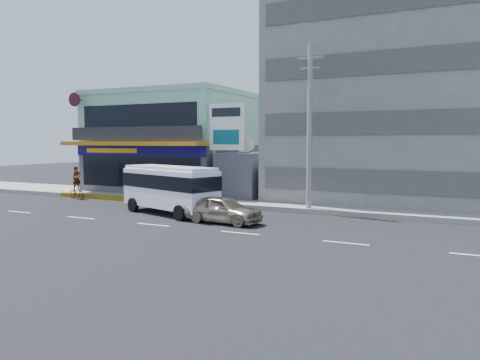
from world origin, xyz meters
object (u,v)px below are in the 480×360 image
at_px(satellite_dish, 244,152).
at_px(sedan, 223,209).
at_px(minibus, 170,186).
at_px(motorcycle_rider, 77,188).
at_px(concrete_building, 398,103).
at_px(utility_pole_near, 310,127).
at_px(billboard, 227,132).
at_px(shop_building, 175,145).

height_order(satellite_dish, sedan, satellite_dish).
relative_size(minibus, motorcycle_rider, 2.92).
relative_size(concrete_building, motorcycle_rider, 6.59).
bearing_deg(utility_pole_near, motorcycle_rider, -177.02).
height_order(utility_pole_near, minibus, utility_pole_near).
height_order(billboard, sedan, billboard).
xyz_separation_m(billboard, minibus, (-0.77, -5.81, -3.24)).
relative_size(shop_building, minibus, 1.75).
bearing_deg(utility_pole_near, billboard, 164.52).
bearing_deg(utility_pole_near, minibus, -151.09).
relative_size(billboard, minibus, 0.97).
height_order(concrete_building, satellite_dish, concrete_building).
height_order(utility_pole_near, sedan, utility_pole_near).
height_order(minibus, motorcycle_rider, minibus).
height_order(billboard, minibus, billboard).
distance_m(utility_pole_near, minibus, 8.99).
height_order(concrete_building, utility_pole_near, concrete_building).
relative_size(utility_pole_near, motorcycle_rider, 4.12).
bearing_deg(satellite_dish, sedan, -71.48).
relative_size(satellite_dish, utility_pole_near, 0.15).
height_order(concrete_building, minibus, concrete_building).
bearing_deg(motorcycle_rider, concrete_building, 21.40).
distance_m(utility_pole_near, sedan, 7.56).
distance_m(satellite_dish, sedan, 9.86).
bearing_deg(billboard, sedan, -63.94).
xyz_separation_m(shop_building, utility_pole_near, (14.00, -6.55, 1.15)).
height_order(utility_pole_near, motorcycle_rider, utility_pole_near).
bearing_deg(utility_pole_near, satellite_dish, 149.04).
xyz_separation_m(satellite_dish, billboard, (-0.50, -1.80, 1.35)).
xyz_separation_m(concrete_building, sedan, (-7.00, -12.96, -6.27)).
bearing_deg(shop_building, utility_pole_near, -25.06).
distance_m(billboard, utility_pole_near, 6.75).
bearing_deg(utility_pole_near, shop_building, 154.94).
height_order(shop_building, sedan, shop_building).
relative_size(shop_building, motorcycle_rider, 5.11).
height_order(concrete_building, billboard, concrete_building).
bearing_deg(satellite_dish, concrete_building, 21.80).
relative_size(minibus, sedan, 1.65).
distance_m(concrete_building, sedan, 16.01).
xyz_separation_m(billboard, sedan, (3.50, -7.16, -4.20)).
distance_m(concrete_building, minibus, 17.03).
bearing_deg(sedan, billboard, 30.93).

